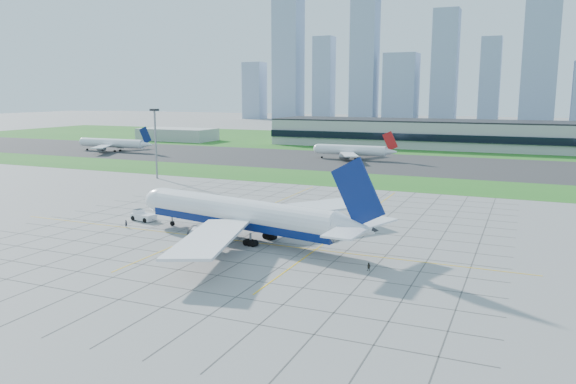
{
  "coord_description": "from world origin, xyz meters",
  "views": [
    {
      "loc": [
        56.29,
        -104.86,
        31.24
      ],
      "look_at": [
        1.97,
        21.03,
        7.0
      ],
      "focal_mm": 35.0,
      "sensor_mm": 36.0,
      "label": 1
    }
  ],
  "objects_px": {
    "crew_far": "(369,267)",
    "distant_jet_1": "(352,150)",
    "light_mast": "(155,135)",
    "airliner": "(243,215)",
    "distant_jet_0": "(113,143)",
    "pushback_tug": "(143,216)",
    "crew_near": "(126,224)"
  },
  "relations": [
    {
      "from": "crew_far",
      "to": "light_mast",
      "type": "bearing_deg",
      "value": 154.46
    },
    {
      "from": "distant_jet_0",
      "to": "airliner",
      "type": "bearing_deg",
      "value": -42.04
    },
    {
      "from": "distant_jet_0",
      "to": "distant_jet_1",
      "type": "relative_size",
      "value": 1.08
    },
    {
      "from": "airliner",
      "to": "distant_jet_0",
      "type": "relative_size",
      "value": 1.36
    },
    {
      "from": "light_mast",
      "to": "distant_jet_0",
      "type": "bearing_deg",
      "value": 138.67
    },
    {
      "from": "pushback_tug",
      "to": "crew_far",
      "type": "relative_size",
      "value": 6.16
    },
    {
      "from": "light_mast",
      "to": "distant_jet_0",
      "type": "height_order",
      "value": "light_mast"
    },
    {
      "from": "crew_near",
      "to": "airliner",
      "type": "bearing_deg",
      "value": -73.17
    },
    {
      "from": "crew_far",
      "to": "airliner",
      "type": "bearing_deg",
      "value": 172.18
    },
    {
      "from": "distant_jet_0",
      "to": "distant_jet_1",
      "type": "bearing_deg",
      "value": 6.5
    },
    {
      "from": "light_mast",
      "to": "airliner",
      "type": "bearing_deg",
      "value": -42.83
    },
    {
      "from": "pushback_tug",
      "to": "crew_near",
      "type": "relative_size",
      "value": 5.45
    },
    {
      "from": "light_mast",
      "to": "distant_jet_1",
      "type": "distance_m",
      "value": 99.76
    },
    {
      "from": "crew_far",
      "to": "distant_jet_0",
      "type": "bearing_deg",
      "value": 152.42
    },
    {
      "from": "airliner",
      "to": "crew_far",
      "type": "xyz_separation_m",
      "value": [
        30.95,
        -10.76,
        -4.61
      ]
    },
    {
      "from": "airliner",
      "to": "distant_jet_0",
      "type": "distance_m",
      "value": 203.99
    },
    {
      "from": "airliner",
      "to": "light_mast",
      "type": "bearing_deg",
      "value": 148.7
    },
    {
      "from": "crew_near",
      "to": "light_mast",
      "type": "bearing_deg",
      "value": 45.5
    },
    {
      "from": "airliner",
      "to": "distant_jet_1",
      "type": "relative_size",
      "value": 1.46
    },
    {
      "from": "pushback_tug",
      "to": "crew_far",
      "type": "distance_m",
      "value": 64.71
    },
    {
      "from": "airliner",
      "to": "distant_jet_1",
      "type": "height_order",
      "value": "airliner"
    },
    {
      "from": "pushback_tug",
      "to": "distant_jet_1",
      "type": "relative_size",
      "value": 0.23
    },
    {
      "from": "crew_near",
      "to": "distant_jet_1",
      "type": "relative_size",
      "value": 0.04
    },
    {
      "from": "crew_far",
      "to": "distant_jet_1",
      "type": "height_order",
      "value": "distant_jet_1"
    },
    {
      "from": "light_mast",
      "to": "distant_jet_0",
      "type": "distance_m",
      "value": 108.38
    },
    {
      "from": "airliner",
      "to": "pushback_tug",
      "type": "distance_m",
      "value": 32.37
    },
    {
      "from": "crew_far",
      "to": "distant_jet_0",
      "type": "relative_size",
      "value": 0.03
    },
    {
      "from": "distant_jet_0",
      "to": "pushback_tug",
      "type": "bearing_deg",
      "value": -47.36
    },
    {
      "from": "light_mast",
      "to": "crew_near",
      "type": "relative_size",
      "value": 14.5
    },
    {
      "from": "crew_near",
      "to": "pushback_tug",
      "type": "bearing_deg",
      "value": 22.71
    },
    {
      "from": "pushback_tug",
      "to": "airliner",
      "type": "bearing_deg",
      "value": 0.26
    },
    {
      "from": "airliner",
      "to": "crew_near",
      "type": "distance_m",
      "value": 30.74
    }
  ]
}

